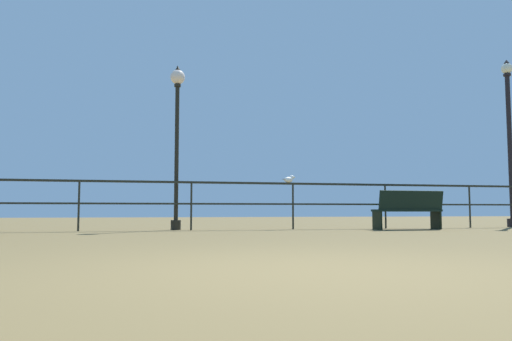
% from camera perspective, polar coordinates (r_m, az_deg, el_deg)
% --- Properties ---
extents(ground_plane, '(60.00, 60.00, 0.00)m').
position_cam_1_polar(ground_plane, '(3.68, 6.36, -11.34)').
color(ground_plane, brown).
extents(pier_railing, '(19.09, 0.05, 1.09)m').
position_cam_1_polar(pier_railing, '(11.30, -7.36, -2.63)').
color(pier_railing, black).
rests_on(pier_railing, ground_plane).
extents(bench_near_left, '(1.64, 0.63, 0.89)m').
position_cam_1_polar(bench_near_left, '(12.05, 16.99, -4.07)').
color(bench_near_left, black).
rests_on(bench_near_left, ground_plane).
extents(lamppost_center, '(0.34, 0.34, 3.78)m').
position_cam_1_polar(lamppost_center, '(11.66, -8.97, 5.33)').
color(lamppost_center, black).
rests_on(lamppost_center, ground_plane).
extents(lamppost_right, '(0.30, 0.30, 4.57)m').
position_cam_1_polar(lamppost_right, '(15.25, 26.88, 3.35)').
color(lamppost_right, black).
rests_on(lamppost_right, ground_plane).
extents(seagull_on_rail, '(0.37, 0.23, 0.18)m').
position_cam_1_polar(seagull_on_rail, '(11.80, 3.77, -0.99)').
color(seagull_on_rail, white).
rests_on(seagull_on_rail, pier_railing).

